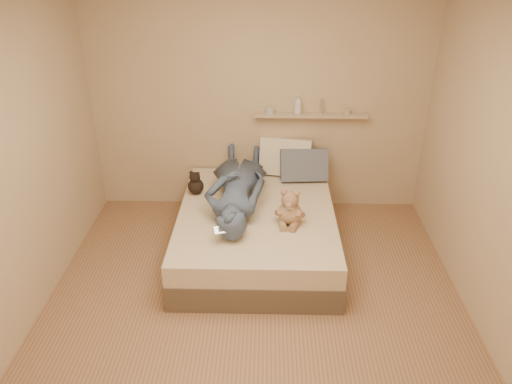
{
  "coord_description": "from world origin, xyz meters",
  "views": [
    {
      "loc": [
        0.09,
        -3.22,
        2.85
      ],
      "look_at": [
        0.0,
        0.65,
        0.8
      ],
      "focal_mm": 35.0,
      "sensor_mm": 36.0,
      "label": 1
    }
  ],
  "objects_px": {
    "game_console": "(223,229)",
    "teddy_bear": "(290,210)",
    "pillow_grey": "(304,165)",
    "wall_shelf": "(311,115)",
    "pillow_cream": "(286,157)",
    "bed": "(257,230)",
    "person": "(237,185)",
    "dark_plush": "(196,184)"
  },
  "relations": [
    {
      "from": "game_console",
      "to": "teddy_bear",
      "type": "bearing_deg",
      "value": 30.01
    },
    {
      "from": "pillow_grey",
      "to": "person",
      "type": "height_order",
      "value": "person"
    },
    {
      "from": "person",
      "to": "game_console",
      "type": "bearing_deg",
      "value": 86.05
    },
    {
      "from": "bed",
      "to": "pillow_cream",
      "type": "distance_m",
      "value": 0.98
    },
    {
      "from": "bed",
      "to": "wall_shelf",
      "type": "xyz_separation_m",
      "value": [
        0.55,
        0.91,
        0.88
      ]
    },
    {
      "from": "teddy_bear",
      "to": "pillow_cream",
      "type": "distance_m",
      "value": 1.07
    },
    {
      "from": "game_console",
      "to": "pillow_grey",
      "type": "height_order",
      "value": "pillow_grey"
    },
    {
      "from": "dark_plush",
      "to": "pillow_grey",
      "type": "relative_size",
      "value": 0.5
    },
    {
      "from": "pillow_grey",
      "to": "game_console",
      "type": "bearing_deg",
      "value": -121.16
    },
    {
      "from": "game_console",
      "to": "dark_plush",
      "type": "height_order",
      "value": "dark_plush"
    },
    {
      "from": "pillow_grey",
      "to": "wall_shelf",
      "type": "xyz_separation_m",
      "value": [
        0.06,
        0.22,
        0.48
      ]
    },
    {
      "from": "teddy_bear",
      "to": "person",
      "type": "distance_m",
      "value": 0.65
    },
    {
      "from": "game_console",
      "to": "teddy_bear",
      "type": "height_order",
      "value": "teddy_bear"
    },
    {
      "from": "bed",
      "to": "pillow_grey",
      "type": "bearing_deg",
      "value": 54.72
    },
    {
      "from": "pillow_cream",
      "to": "pillow_grey",
      "type": "distance_m",
      "value": 0.24
    },
    {
      "from": "bed",
      "to": "pillow_grey",
      "type": "distance_m",
      "value": 0.93
    },
    {
      "from": "teddy_bear",
      "to": "pillow_grey",
      "type": "bearing_deg",
      "value": 78.74
    },
    {
      "from": "teddy_bear",
      "to": "pillow_grey",
      "type": "relative_size",
      "value": 0.71
    },
    {
      "from": "person",
      "to": "teddy_bear",
      "type": "bearing_deg",
      "value": 142.78
    },
    {
      "from": "pillow_grey",
      "to": "pillow_cream",
      "type": "bearing_deg",
      "value": 143.96
    },
    {
      "from": "pillow_cream",
      "to": "wall_shelf",
      "type": "xyz_separation_m",
      "value": [
        0.25,
        0.08,
        0.45
      ]
    },
    {
      "from": "teddy_bear",
      "to": "dark_plush",
      "type": "relative_size",
      "value": 1.42
    },
    {
      "from": "wall_shelf",
      "to": "dark_plush",
      "type": "bearing_deg",
      "value": -154.13
    },
    {
      "from": "game_console",
      "to": "pillow_cream",
      "type": "height_order",
      "value": "pillow_cream"
    },
    {
      "from": "game_console",
      "to": "person",
      "type": "relative_size",
      "value": 0.11
    },
    {
      "from": "game_console",
      "to": "person",
      "type": "height_order",
      "value": "person"
    },
    {
      "from": "bed",
      "to": "teddy_bear",
      "type": "xyz_separation_m",
      "value": [
        0.3,
        -0.23,
        0.37
      ]
    },
    {
      "from": "bed",
      "to": "dark_plush",
      "type": "xyz_separation_m",
      "value": [
        -0.63,
        0.34,
        0.33
      ]
    },
    {
      "from": "bed",
      "to": "pillow_grey",
      "type": "xyz_separation_m",
      "value": [
        0.49,
        0.69,
        0.4
      ]
    },
    {
      "from": "pillow_cream",
      "to": "pillow_grey",
      "type": "bearing_deg",
      "value": -36.04
    },
    {
      "from": "teddy_bear",
      "to": "pillow_grey",
      "type": "xyz_separation_m",
      "value": [
        0.18,
        0.92,
        0.02
      ]
    },
    {
      "from": "bed",
      "to": "dark_plush",
      "type": "height_order",
      "value": "dark_plush"
    },
    {
      "from": "pillow_cream",
      "to": "person",
      "type": "bearing_deg",
      "value": -126.85
    },
    {
      "from": "game_console",
      "to": "wall_shelf",
      "type": "distance_m",
      "value": 1.77
    },
    {
      "from": "pillow_cream",
      "to": "wall_shelf",
      "type": "distance_m",
      "value": 0.52
    },
    {
      "from": "bed",
      "to": "teddy_bear",
      "type": "relative_size",
      "value": 5.32
    },
    {
      "from": "pillow_cream",
      "to": "wall_shelf",
      "type": "relative_size",
      "value": 0.46
    },
    {
      "from": "dark_plush",
      "to": "person",
      "type": "bearing_deg",
      "value": -21.03
    },
    {
      "from": "game_console",
      "to": "pillow_grey",
      "type": "relative_size",
      "value": 0.34
    },
    {
      "from": "game_console",
      "to": "wall_shelf",
      "type": "xyz_separation_m",
      "value": [
        0.82,
        1.48,
        0.51
      ]
    },
    {
      "from": "game_console",
      "to": "pillow_grey",
      "type": "xyz_separation_m",
      "value": [
        0.76,
        1.26,
        0.03
      ]
    },
    {
      "from": "bed",
      "to": "game_console",
      "type": "bearing_deg",
      "value": -115.61
    }
  ]
}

